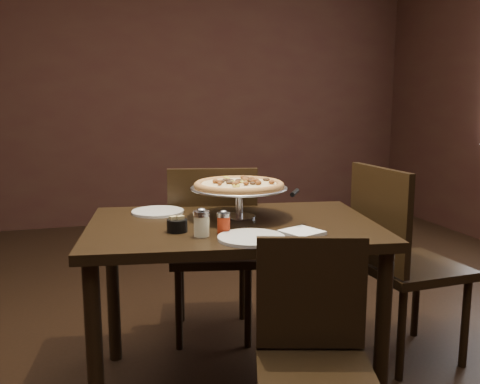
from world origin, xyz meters
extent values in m
cube|color=black|center=(0.00, 3.51, 1.40)|extent=(6.00, 0.02, 2.80)
cube|color=black|center=(0.03, -0.01, 0.77)|extent=(1.37, 1.02, 0.04)
cylinder|color=black|center=(-0.58, -0.28, 0.37)|extent=(0.06, 0.06, 0.75)
cylinder|color=black|center=(0.54, -0.45, 0.37)|extent=(0.06, 0.06, 0.75)
cylinder|color=black|center=(-0.48, 0.43, 0.37)|extent=(0.06, 0.06, 0.75)
cylinder|color=black|center=(0.65, 0.26, 0.37)|extent=(0.06, 0.06, 0.75)
cylinder|color=silver|center=(0.09, 0.08, 0.79)|extent=(0.15, 0.15, 0.01)
cylinder|color=silver|center=(0.09, 0.08, 0.86)|extent=(0.03, 0.03, 0.12)
cylinder|color=silver|center=(0.09, 0.08, 0.92)|extent=(0.11, 0.11, 0.01)
cylinder|color=#9C9CA1|center=(0.09, 0.08, 0.93)|extent=(0.43, 0.43, 0.01)
torus|color=#9C9CA1|center=(0.09, 0.08, 0.93)|extent=(0.45, 0.45, 0.01)
cylinder|color=#96612D|center=(0.09, 0.08, 0.94)|extent=(0.40, 0.40, 0.01)
torus|color=#96612D|center=(0.09, 0.08, 0.94)|extent=(0.42, 0.42, 0.03)
cylinder|color=tan|center=(0.09, 0.08, 0.95)|extent=(0.34, 0.34, 0.01)
cylinder|color=#F9F4C2|center=(-0.15, -0.20, 0.83)|extent=(0.06, 0.06, 0.08)
cylinder|color=silver|center=(-0.15, -0.20, 0.88)|extent=(0.07, 0.07, 0.02)
ellipsoid|color=silver|center=(-0.15, -0.20, 0.90)|extent=(0.04, 0.04, 0.01)
cylinder|color=maroon|center=(-0.05, -0.18, 0.82)|extent=(0.05, 0.05, 0.07)
cylinder|color=silver|center=(-0.05, -0.18, 0.87)|extent=(0.06, 0.06, 0.02)
ellipsoid|color=silver|center=(-0.05, -0.18, 0.88)|extent=(0.03, 0.03, 0.01)
cylinder|color=black|center=(-0.23, -0.10, 0.81)|extent=(0.09, 0.09, 0.05)
cube|color=tan|center=(-0.24, -0.10, 0.83)|extent=(0.04, 0.03, 0.06)
cube|color=tan|center=(-0.22, -0.10, 0.83)|extent=(0.04, 0.03, 0.06)
cube|color=white|center=(0.25, -0.29, 0.80)|extent=(0.19, 0.19, 0.02)
cylinder|color=silver|center=(-0.26, 0.29, 0.80)|extent=(0.25, 0.25, 0.01)
cylinder|color=silver|center=(0.03, -0.30, 0.80)|extent=(0.26, 0.26, 0.01)
cone|color=silver|center=(0.27, -0.15, 0.93)|extent=(0.17, 0.17, 0.00)
cylinder|color=black|center=(0.27, -0.15, 0.94)|extent=(0.09, 0.13, 0.03)
cube|color=black|center=(0.08, 0.59, 0.47)|extent=(0.54, 0.54, 0.04)
cube|color=black|center=(0.04, 0.38, 0.74)|extent=(0.45, 0.13, 0.48)
cylinder|color=black|center=(0.30, 0.73, 0.22)|extent=(0.04, 0.04, 0.45)
cylinder|color=black|center=(-0.06, 0.81, 0.22)|extent=(0.04, 0.04, 0.45)
cylinder|color=black|center=(0.22, 0.37, 0.22)|extent=(0.04, 0.04, 0.45)
cylinder|color=black|center=(-0.14, 0.44, 0.22)|extent=(0.04, 0.04, 0.45)
cube|color=black|center=(0.13, -0.72, 0.41)|extent=(0.49, 0.49, 0.04)
cube|color=black|center=(0.18, -0.55, 0.64)|extent=(0.39, 0.14, 0.41)
cube|color=black|center=(1.00, 0.03, 0.48)|extent=(0.50, 0.50, 0.04)
cube|color=black|center=(0.78, 0.02, 0.76)|extent=(0.06, 0.47, 0.49)
cylinder|color=black|center=(1.20, -0.14, 0.23)|extent=(0.04, 0.04, 0.46)
cylinder|color=black|center=(1.17, 0.23, 0.23)|extent=(0.04, 0.04, 0.46)
cylinder|color=black|center=(0.82, -0.17, 0.23)|extent=(0.04, 0.04, 0.46)
cylinder|color=black|center=(0.79, 0.21, 0.23)|extent=(0.04, 0.04, 0.46)
camera|label=1|loc=(-0.58, -2.23, 1.34)|focal=40.00mm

